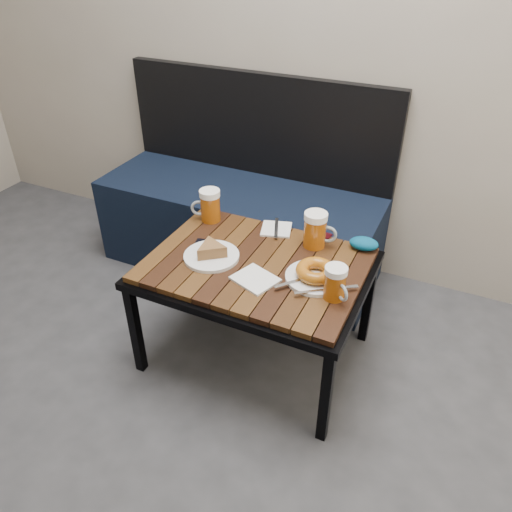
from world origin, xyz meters
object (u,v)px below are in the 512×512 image
at_px(bench, 241,219).
at_px(beer_mug_left, 210,205).
at_px(beer_mug_centre, 316,230).
at_px(beer_mug_right, 335,283).
at_px(passport_burgundy, 318,238).
at_px(plate_pie, 211,253).
at_px(passport_navy, 209,246).
at_px(knit_pouch, 364,244).
at_px(plate_bagel, 316,274).
at_px(cafe_table, 256,272).

height_order(bench, beer_mug_left, bench).
bearing_deg(beer_mug_centre, beer_mug_right, -69.44).
bearing_deg(passport_burgundy, beer_mug_right, -53.10).
height_order(plate_pie, passport_navy, plate_pie).
distance_m(beer_mug_centre, plate_pie, 0.41).
height_order(beer_mug_centre, passport_navy, beer_mug_centre).
height_order(passport_burgundy, knit_pouch, knit_pouch).
distance_m(beer_mug_centre, beer_mug_right, 0.33).
height_order(beer_mug_left, passport_navy, beer_mug_left).
relative_size(plate_bagel, passport_navy, 2.27).
distance_m(bench, beer_mug_left, 0.46).
bearing_deg(passport_burgundy, passport_navy, -137.18).
xyz_separation_m(beer_mug_left, beer_mug_centre, (0.47, -0.00, 0.00)).
bearing_deg(beer_mug_right, knit_pouch, 126.92).
distance_m(beer_mug_left, knit_pouch, 0.66).
relative_size(beer_mug_left, plate_pie, 0.66).
bearing_deg(plate_bagel, passport_navy, 176.79).
bearing_deg(beer_mug_right, plate_bagel, -178.71).
height_order(passport_navy, knit_pouch, knit_pouch).
bearing_deg(passport_burgundy, knit_pouch, 9.71).
distance_m(passport_burgundy, knit_pouch, 0.19).
height_order(plate_pie, knit_pouch, plate_pie).
distance_m(plate_bagel, passport_burgundy, 0.28).
xyz_separation_m(plate_pie, passport_burgundy, (0.32, 0.30, -0.02)).
height_order(plate_bagel, passport_burgundy, plate_bagel).
bearing_deg(passport_navy, beer_mug_centre, 103.47).
distance_m(plate_pie, plate_bagel, 0.41).
height_order(passport_navy, passport_burgundy, same).
bearing_deg(bench, knit_pouch, -24.61).
bearing_deg(beer_mug_left, knit_pouch, 160.40).
bearing_deg(passport_navy, cafe_table, 72.59).
relative_size(beer_mug_left, beer_mug_centre, 0.96).
bearing_deg(passport_navy, bench, -178.76).
bearing_deg(plate_pie, cafe_table, 14.99).
height_order(beer_mug_left, plate_bagel, beer_mug_left).
xyz_separation_m(cafe_table, plate_bagel, (0.24, -0.01, 0.07)).
distance_m(bench, plate_pie, 0.69).
relative_size(beer_mug_right, passport_burgundy, 1.16).
xyz_separation_m(beer_mug_left, passport_burgundy, (0.47, 0.05, -0.07)).
distance_m(passport_navy, knit_pouch, 0.61).
bearing_deg(passport_navy, plate_pie, 25.34).
distance_m(beer_mug_right, plate_pie, 0.50).
relative_size(cafe_table, beer_mug_right, 6.80).
relative_size(bench, cafe_table, 1.67).
bearing_deg(plate_pie, passport_navy, 127.93).
distance_m(beer_mug_centre, passport_burgundy, 0.09).
xyz_separation_m(beer_mug_right, plate_pie, (-0.50, 0.03, -0.04)).
distance_m(bench, knit_pouch, 0.80).
relative_size(bench, passport_navy, 11.87).
height_order(beer_mug_centre, passport_burgundy, beer_mug_centre).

